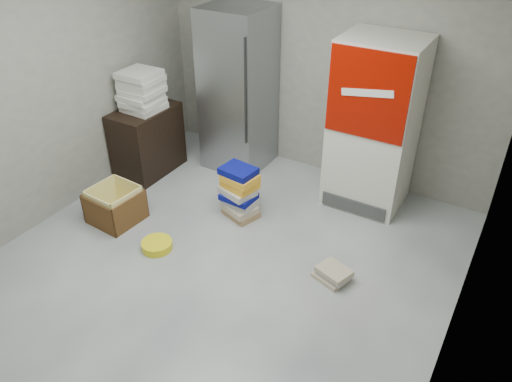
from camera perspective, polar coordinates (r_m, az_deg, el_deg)
The scene contains 10 objects.
ground at distance 4.50m, azimuth -6.72°, elevation -11.09°, with size 5.00×5.00×0.00m, color beige.
room_shell at distance 3.51m, azimuth -8.61°, elevation 10.61°, with size 4.04×5.04×2.82m.
steel_fridge at distance 5.92m, azimuth -2.03°, elevation 11.44°, with size 0.70×0.72×1.90m.
coke_cooler at distance 5.29m, azimuth 13.34°, elevation 7.35°, with size 0.80×0.73×1.80m.
wood_shelf at distance 6.09m, azimuth -12.30°, elevation 5.66°, with size 0.50×0.80×0.80m, color black.
supply_box_stack at distance 5.83m, azimuth -12.94°, elevation 11.12°, with size 0.44×0.44×0.45m.
phonebook_stack_main at distance 5.18m, azimuth -1.90°, elevation -0.18°, with size 0.43×0.38×0.57m.
phonebook_stack_side at distance 4.57m, azimuth 8.78°, elevation -9.32°, with size 0.36×0.31×0.13m.
cardboard_box at distance 5.38m, azimuth -15.75°, elevation -1.78°, with size 0.50×0.50×0.38m.
bucket_lid at distance 4.96m, azimuth -11.25°, elevation -6.08°, with size 0.30×0.30×0.08m, color yellow.
Camera 1 is at (2.08, -2.51, 3.10)m, focal length 35.00 mm.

